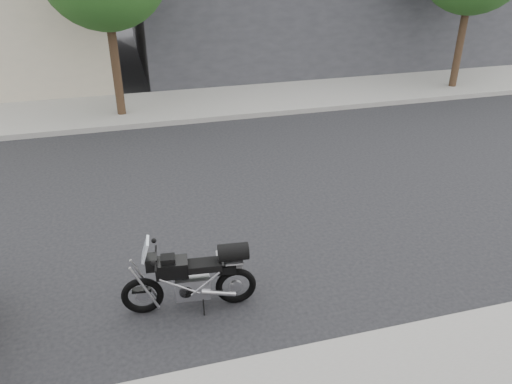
# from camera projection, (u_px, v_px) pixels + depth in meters

# --- Properties ---
(ground) EXTENTS (120.00, 120.00, 0.00)m
(ground) POSITION_uv_depth(u_px,v_px,m) (238.00, 206.00, 9.86)
(ground) COLOR black
(ground) RESTS_ON ground
(far_sidewalk) EXTENTS (44.00, 3.00, 0.15)m
(far_sidewalk) POSITION_uv_depth(u_px,v_px,m) (188.00, 105.00, 15.38)
(far_sidewalk) COLOR gray
(far_sidewalk) RESTS_ON ground
(motorcycle) EXTENTS (1.91, 0.62, 1.21)m
(motorcycle) POSITION_uv_depth(u_px,v_px,m) (198.00, 276.00, 7.02)
(motorcycle) COLOR black
(motorcycle) RESTS_ON ground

